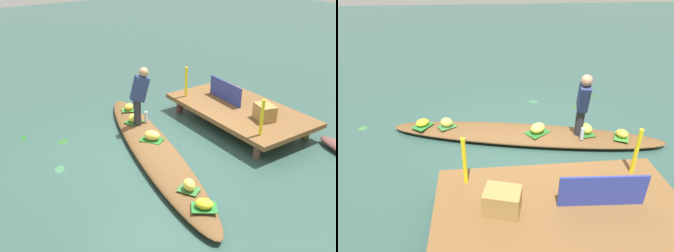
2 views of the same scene
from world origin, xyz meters
TOP-DOWN VIEW (x-y plane):
  - canal_water at (0.00, 0.00)m, footprint 40.00×40.00m
  - dock_platform at (-0.11, 2.31)m, footprint 3.20×1.80m
  - vendor_boat at (0.00, 0.00)m, footprint 5.42×1.94m
  - leaf_mat_0 at (1.53, -0.29)m, footprint 0.41×0.37m
  - banana_bunch_0 at (1.53, -0.29)m, footprint 0.27×0.23m
  - leaf_mat_1 at (2.02, -0.37)m, footprint 0.44×0.47m
  - banana_bunch_1 at (2.02, -0.37)m, footprint 0.34×0.34m
  - leaf_mat_2 at (-1.79, 0.43)m, footprint 0.37×0.41m
  - banana_bunch_2 at (-1.79, 0.43)m, footprint 0.30×0.31m
  - leaf_mat_3 at (-0.24, 0.10)m, footprint 0.53×0.50m
  - banana_bunch_3 at (-0.24, 0.10)m, footprint 0.39×0.38m
  - leaf_mat_4 at (-1.16, 0.21)m, footprint 0.32×0.39m
  - banana_bunch_4 at (-1.16, 0.21)m, footprint 0.30×0.32m
  - vendor_person at (-1.00, 0.28)m, footprint 0.26×0.44m
  - water_bottle at (-1.01, 0.43)m, footprint 0.07×0.07m
  - market_banner at (-0.61, 2.31)m, footprint 1.10×0.09m
  - railing_post_west at (-1.31, 1.71)m, footprint 0.06×0.06m
  - railing_post_east at (1.09, 1.71)m, footprint 0.06×0.06m
  - produce_crate at (0.63, 2.29)m, footprint 0.51×0.43m
  - drifting_plant_0 at (-0.50, -1.71)m, footprint 0.31×0.27m
  - drifting_plant_2 at (-1.49, -1.29)m, footprint 0.31×0.31m
  - drifting_plant_3 at (-2.10, -1.92)m, footprint 0.26×0.15m

SIDE VIEW (x-z plane):
  - canal_water at x=0.00m, z-range 0.00..0.00m
  - drifting_plant_0 at x=-0.50m, z-range 0.00..0.01m
  - drifting_plant_2 at x=-1.49m, z-range 0.00..0.01m
  - drifting_plant_3 at x=-2.10m, z-range 0.00..0.01m
  - vendor_boat at x=0.00m, z-range 0.00..0.19m
  - leaf_mat_0 at x=1.53m, z-range 0.19..0.20m
  - leaf_mat_1 at x=2.02m, z-range 0.19..0.20m
  - leaf_mat_2 at x=-1.79m, z-range 0.19..0.20m
  - leaf_mat_3 at x=-0.24m, z-range 0.19..0.20m
  - leaf_mat_4 at x=-1.16m, z-range 0.19..0.20m
  - banana_bunch_1 at x=2.02m, z-range 0.19..0.33m
  - banana_bunch_2 at x=-1.79m, z-range 0.19..0.35m
  - banana_bunch_4 at x=-1.16m, z-range 0.19..0.38m
  - banana_bunch_0 at x=1.53m, z-range 0.19..0.38m
  - banana_bunch_3 at x=-0.24m, z-range 0.19..0.38m
  - water_bottle at x=-1.01m, z-range 0.19..0.43m
  - dock_platform at x=-0.11m, z-range 0.15..0.56m
  - produce_crate at x=0.63m, z-range 0.41..0.73m
  - market_banner at x=-0.61m, z-range 0.41..0.86m
  - railing_post_west at x=-1.31m, z-range 0.41..1.13m
  - railing_post_east at x=1.09m, z-range 0.41..1.13m
  - vendor_person at x=-1.00m, z-range 0.27..1.52m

